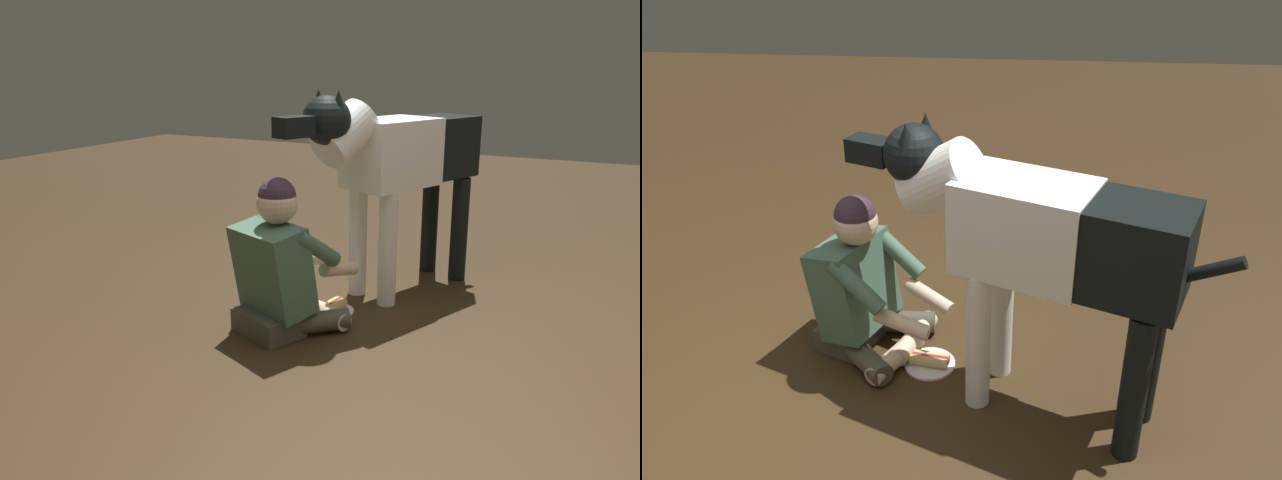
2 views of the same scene
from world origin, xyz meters
TOP-DOWN VIEW (x-y plane):
  - ground_plane at (0.00, 0.00)m, footprint 13.80×13.80m
  - person_sitting_on_floor at (-0.15, -0.48)m, footprint 0.71×0.61m
  - large_dog at (-0.95, -0.15)m, footprint 1.54×0.75m
  - hot_dog_on_plate at (-0.48, -0.34)m, footprint 0.25×0.25m

SIDE VIEW (x-z plane):
  - ground_plane at x=0.00m, z-range 0.00..0.00m
  - hot_dog_on_plate at x=-0.48m, z-range -0.01..0.06m
  - person_sitting_on_floor at x=-0.15m, z-range -0.07..0.74m
  - large_dog at x=-0.95m, z-range 0.20..1.43m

